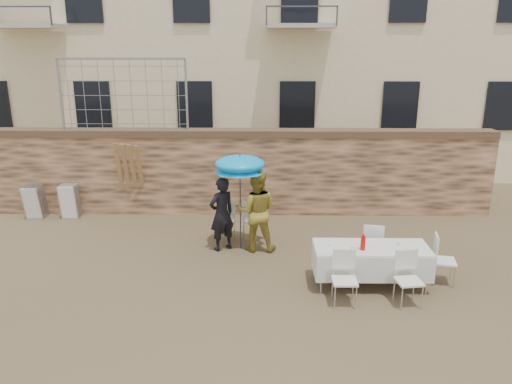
{
  "coord_description": "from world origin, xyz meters",
  "views": [
    {
      "loc": [
        0.55,
        -7.73,
        4.37
      ],
      "look_at": [
        0.4,
        2.2,
        1.4
      ],
      "focal_mm": 35.0,
      "sensor_mm": 36.0,
      "label": 1
    }
  ],
  "objects_px": {
    "table_chair_side": "(445,260)",
    "table_chair_back": "(373,245)",
    "umbrella": "(240,167)",
    "banquet_table": "(372,249)",
    "chair_stack_left": "(38,199)",
    "man_suit": "(222,214)",
    "table_chair_front_left": "(345,279)",
    "couple_chair_right": "(254,220)",
    "chair_stack_right": "(72,199)",
    "couple_chair_left": "(224,220)",
    "soda_bottle": "(363,243)",
    "woman_dress": "(256,211)",
    "table_chair_front_right": "(409,280)"
  },
  "relations": [
    {
      "from": "man_suit",
      "to": "soda_bottle",
      "type": "xyz_separation_m",
      "value": [
        2.71,
        -1.8,
        0.09
      ]
    },
    {
      "from": "couple_chair_left",
      "to": "chair_stack_right",
      "type": "relative_size",
      "value": 1.04
    },
    {
      "from": "table_chair_side",
      "to": "table_chair_front_left",
      "type": "bearing_deg",
      "value": 123.28
    },
    {
      "from": "soda_bottle",
      "to": "chair_stack_right",
      "type": "bearing_deg",
      "value": 149.73
    },
    {
      "from": "couple_chair_left",
      "to": "table_chair_front_right",
      "type": "distance_m",
      "value": 4.51
    },
    {
      "from": "table_chair_front_left",
      "to": "chair_stack_right",
      "type": "bearing_deg",
      "value": 144.8
    },
    {
      "from": "chair_stack_right",
      "to": "man_suit",
      "type": "bearing_deg",
      "value": -27.89
    },
    {
      "from": "couple_chair_right",
      "to": "woman_dress",
      "type": "bearing_deg",
      "value": 133.77
    },
    {
      "from": "man_suit",
      "to": "chair_stack_left",
      "type": "xyz_separation_m",
      "value": [
        -5.0,
        2.17,
        -0.36
      ]
    },
    {
      "from": "table_chair_back",
      "to": "chair_stack_left",
      "type": "distance_m",
      "value": 8.65
    },
    {
      "from": "couple_chair_right",
      "to": "table_chair_front_right",
      "type": "height_order",
      "value": "same"
    },
    {
      "from": "couple_chair_right",
      "to": "chair_stack_right",
      "type": "xyz_separation_m",
      "value": [
        -4.8,
        1.62,
        -0.02
      ]
    },
    {
      "from": "table_chair_front_right",
      "to": "soda_bottle",
      "type": "bearing_deg",
      "value": 131.13
    },
    {
      "from": "man_suit",
      "to": "table_chair_side",
      "type": "xyz_separation_m",
      "value": [
        4.31,
        -1.55,
        -0.34
      ]
    },
    {
      "from": "table_chair_back",
      "to": "chair_stack_left",
      "type": "xyz_separation_m",
      "value": [
        -8.11,
        3.02,
        -0.02
      ]
    },
    {
      "from": "umbrella",
      "to": "table_chair_back",
      "type": "bearing_deg",
      "value": -19.39
    },
    {
      "from": "couple_chair_left",
      "to": "chair_stack_right",
      "type": "bearing_deg",
      "value": -49.13
    },
    {
      "from": "man_suit",
      "to": "soda_bottle",
      "type": "bearing_deg",
      "value": 109.56
    },
    {
      "from": "couple_chair_left",
      "to": "man_suit",
      "type": "bearing_deg",
      "value": 62.43
    },
    {
      "from": "couple_chair_left",
      "to": "banquet_table",
      "type": "relative_size",
      "value": 0.46
    },
    {
      "from": "couple_chair_left",
      "to": "table_chair_front_left",
      "type": "relative_size",
      "value": 1.0
    },
    {
      "from": "table_chair_back",
      "to": "chair_stack_left",
      "type": "relative_size",
      "value": 1.04
    },
    {
      "from": "man_suit",
      "to": "soda_bottle",
      "type": "relative_size",
      "value": 6.3
    },
    {
      "from": "couple_chair_left",
      "to": "umbrella",
      "type": "bearing_deg",
      "value": 104.07
    },
    {
      "from": "banquet_table",
      "to": "table_chair_front_left",
      "type": "relative_size",
      "value": 2.19
    },
    {
      "from": "couple_chair_right",
      "to": "table_chair_side",
      "type": "bearing_deg",
      "value": -171.67
    },
    {
      "from": "table_chair_front_left",
      "to": "table_chair_side",
      "type": "bearing_deg",
      "value": 23.34
    },
    {
      "from": "soda_bottle",
      "to": "chair_stack_right",
      "type": "height_order",
      "value": "soda_bottle"
    },
    {
      "from": "couple_chair_right",
      "to": "table_chair_front_right",
      "type": "distance_m",
      "value": 4.0
    },
    {
      "from": "umbrella",
      "to": "table_chair_side",
      "type": "height_order",
      "value": "umbrella"
    },
    {
      "from": "umbrella",
      "to": "chair_stack_right",
      "type": "distance_m",
      "value": 5.15
    },
    {
      "from": "table_chair_side",
      "to": "chair_stack_right",
      "type": "bearing_deg",
      "value": 76.38
    },
    {
      "from": "table_chair_back",
      "to": "banquet_table",
      "type": "bearing_deg",
      "value": 87.22
    },
    {
      "from": "man_suit",
      "to": "table_chair_front_left",
      "type": "distance_m",
      "value": 3.35
    },
    {
      "from": "table_chair_front_left",
      "to": "chair_stack_right",
      "type": "relative_size",
      "value": 1.04
    },
    {
      "from": "banquet_table",
      "to": "table_chair_side",
      "type": "bearing_deg",
      "value": 4.09
    },
    {
      "from": "woman_dress",
      "to": "table_chair_back",
      "type": "distance_m",
      "value": 2.54
    },
    {
      "from": "table_chair_front_left",
      "to": "banquet_table",
      "type": "bearing_deg",
      "value": 51.65
    },
    {
      "from": "soda_bottle",
      "to": "table_chair_front_left",
      "type": "distance_m",
      "value": 0.84
    },
    {
      "from": "woman_dress",
      "to": "couple_chair_right",
      "type": "distance_m",
      "value": 0.69
    },
    {
      "from": "chair_stack_right",
      "to": "woman_dress",
      "type": "bearing_deg",
      "value": -24.1
    },
    {
      "from": "man_suit",
      "to": "banquet_table",
      "type": "bearing_deg",
      "value": 113.6
    },
    {
      "from": "table_chair_side",
      "to": "table_chair_back",
      "type": "bearing_deg",
      "value": 70.0
    },
    {
      "from": "table_chair_front_right",
      "to": "chair_stack_right",
      "type": "distance_m",
      "value": 8.79
    },
    {
      "from": "woman_dress",
      "to": "table_chair_front_right",
      "type": "height_order",
      "value": "woman_dress"
    },
    {
      "from": "umbrella",
      "to": "table_chair_back",
      "type": "xyz_separation_m",
      "value": [
        2.71,
        -0.95,
        -1.37
      ]
    },
    {
      "from": "couple_chair_right",
      "to": "table_chair_back",
      "type": "relative_size",
      "value": 1.0
    },
    {
      "from": "banquet_table",
      "to": "umbrella",
      "type": "bearing_deg",
      "value": 145.03
    },
    {
      "from": "woman_dress",
      "to": "chair_stack_left",
      "type": "bearing_deg",
      "value": -19.02
    },
    {
      "from": "woman_dress",
      "to": "table_chair_front_right",
      "type": "bearing_deg",
      "value": 139.52
    }
  ]
}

